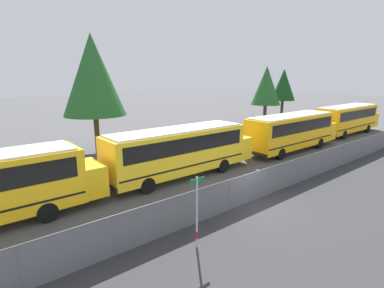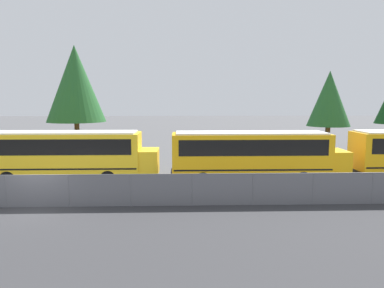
{
  "view_description": "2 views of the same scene",
  "coord_description": "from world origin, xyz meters",
  "px_view_note": "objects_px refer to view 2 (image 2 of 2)",
  "views": [
    {
      "loc": [
        -11.95,
        -9.77,
        6.74
      ],
      "look_at": [
        -0.33,
        4.44,
        2.53
      ],
      "focal_mm": 28.0,
      "sensor_mm": 36.0,
      "label": 1
    },
    {
      "loc": [
        7.19,
        -18.66,
        5.46
      ],
      "look_at": [
        7.98,
        5.21,
        2.56
      ],
      "focal_mm": 35.0,
      "sensor_mm": 36.0,
      "label": 2
    }
  ],
  "objects_px": {
    "tree_1": "(75,84)",
    "tree_2": "(329,99)",
    "school_bus_2": "(67,152)",
    "school_bus_3": "(254,153)"
  },
  "relations": [
    {
      "from": "tree_1",
      "to": "tree_2",
      "type": "bearing_deg",
      "value": -1.53
    },
    {
      "from": "school_bus_2",
      "to": "tree_1",
      "type": "bearing_deg",
      "value": 101.19
    },
    {
      "from": "tree_1",
      "to": "tree_2",
      "type": "height_order",
      "value": "tree_1"
    },
    {
      "from": "tree_1",
      "to": "school_bus_2",
      "type": "bearing_deg",
      "value": -78.81
    },
    {
      "from": "school_bus_2",
      "to": "tree_1",
      "type": "height_order",
      "value": "tree_1"
    },
    {
      "from": "school_bus_3",
      "to": "tree_2",
      "type": "distance_m",
      "value": 13.47
    },
    {
      "from": "school_bus_3",
      "to": "tree_2",
      "type": "relative_size",
      "value": 1.43
    },
    {
      "from": "school_bus_2",
      "to": "school_bus_3",
      "type": "bearing_deg",
      "value": -3.19
    },
    {
      "from": "school_bus_3",
      "to": "tree_1",
      "type": "xyz_separation_m",
      "value": [
        -14.09,
        10.31,
        4.79
      ]
    },
    {
      "from": "school_bus_3",
      "to": "school_bus_2",
      "type": "bearing_deg",
      "value": 176.81
    }
  ]
}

